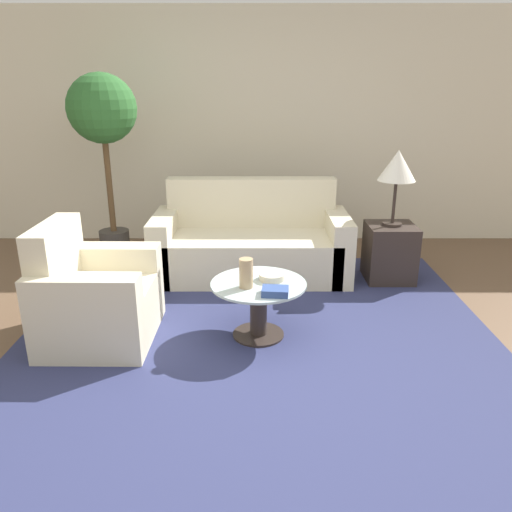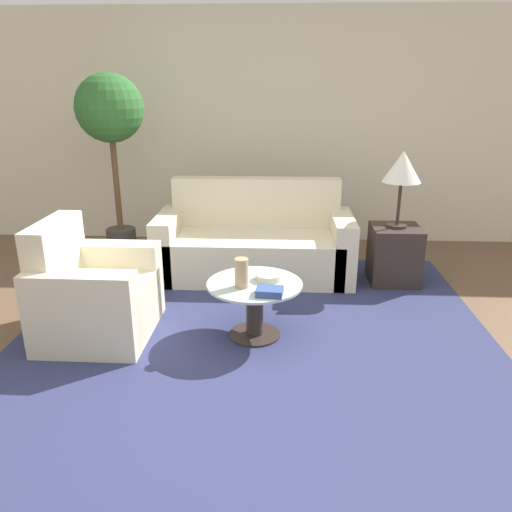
# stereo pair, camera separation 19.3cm
# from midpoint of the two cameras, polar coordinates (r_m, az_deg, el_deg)

# --- Properties ---
(ground_plane) EXTENTS (14.00, 14.00, 0.00)m
(ground_plane) POSITION_cam_midpoint_polar(r_m,az_deg,el_deg) (3.33, -1.61, -13.67)
(ground_plane) COLOR brown
(wall_back) EXTENTS (10.00, 0.06, 2.60)m
(wall_back) POSITION_cam_midpoint_polar(r_m,az_deg,el_deg) (5.89, -1.04, 14.28)
(wall_back) COLOR beige
(wall_back) RESTS_ON ground_plane
(rug) EXTENTS (3.57, 3.48, 0.01)m
(rug) POSITION_cam_midpoint_polar(r_m,az_deg,el_deg) (3.81, -1.45, -9.03)
(rug) COLOR navy
(rug) RESTS_ON ground_plane
(sofa_main) EXTENTS (1.88, 0.83, 0.91)m
(sofa_main) POSITION_cam_midpoint_polar(r_m,az_deg,el_deg) (4.93, -1.91, 1.29)
(sofa_main) COLOR beige
(sofa_main) RESTS_ON ground_plane
(armchair) EXTENTS (0.77, 0.87, 0.88)m
(armchair) POSITION_cam_midpoint_polar(r_m,az_deg,el_deg) (3.90, -19.77, -4.86)
(armchair) COLOR beige
(armchair) RESTS_ON ground_plane
(coffee_table) EXTENTS (0.70, 0.70, 0.43)m
(coffee_table) POSITION_cam_midpoint_polar(r_m,az_deg,el_deg) (3.69, -1.49, -5.28)
(coffee_table) COLOR #332823
(coffee_table) RESTS_ON ground_plane
(side_table) EXTENTS (0.45, 0.45, 0.54)m
(side_table) POSITION_cam_midpoint_polar(r_m,az_deg,el_deg) (4.91, 13.69, 0.41)
(side_table) COLOR #332823
(side_table) RESTS_ON ground_plane
(table_lamp) EXTENTS (0.34, 0.34, 0.70)m
(table_lamp) POSITION_cam_midpoint_polar(r_m,az_deg,el_deg) (4.72, 14.47, 9.80)
(table_lamp) COLOR #332823
(table_lamp) RESTS_ON side_table
(potted_plant) EXTENTS (0.67, 0.67, 1.91)m
(potted_plant) POSITION_cam_midpoint_polar(r_m,az_deg,el_deg) (5.23, -18.36, 14.11)
(potted_plant) COLOR #3D3833
(potted_plant) RESTS_ON ground_plane
(vase) EXTENTS (0.10, 0.10, 0.21)m
(vase) POSITION_cam_midpoint_polar(r_m,az_deg,el_deg) (3.52, -2.95, -2.00)
(vase) COLOR tan
(vase) RESTS_ON coffee_table
(bowl) EXTENTS (0.19, 0.19, 0.05)m
(bowl) POSITION_cam_midpoint_polar(r_m,az_deg,el_deg) (3.68, 0.10, -2.38)
(bowl) COLOR beige
(bowl) RESTS_ON coffee_table
(book_stack) EXTENTS (0.19, 0.15, 0.05)m
(book_stack) POSITION_cam_midpoint_polar(r_m,az_deg,el_deg) (3.42, 0.35, -4.07)
(book_stack) COLOR #334C8C
(book_stack) RESTS_ON coffee_table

